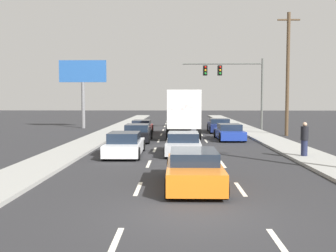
{
  "coord_description": "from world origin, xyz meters",
  "views": [
    {
      "loc": [
        -0.43,
        -10.02,
        2.97
      ],
      "look_at": [
        -0.97,
        15.27,
        1.24
      ],
      "focal_mm": 41.66,
      "sensor_mm": 36.0,
      "label": 1
    }
  ],
  "objects_px": {
    "car_red": "(142,127)",
    "car_navy": "(219,126)",
    "roadside_billboard": "(83,79)",
    "car_blue": "(229,132)",
    "utility_pole_mid": "(288,73)",
    "box_truck": "(183,111)",
    "pedestrian_near_corner": "(304,139)",
    "car_white": "(125,145)",
    "car_orange": "(194,169)",
    "car_black": "(138,133)",
    "traffic_signal_mast": "(229,77)",
    "car_silver": "(183,144)"
  },
  "relations": [
    {
      "from": "car_red",
      "to": "car_blue",
      "type": "bearing_deg",
      "value": -37.73
    },
    {
      "from": "car_blue",
      "to": "utility_pole_mid",
      "type": "relative_size",
      "value": 0.44
    },
    {
      "from": "box_truck",
      "to": "roadside_billboard",
      "type": "bearing_deg",
      "value": 136.08
    },
    {
      "from": "car_blue",
      "to": "car_silver",
      "type": "bearing_deg",
      "value": -115.1
    },
    {
      "from": "car_navy",
      "to": "car_white",
      "type": "bearing_deg",
      "value": -114.12
    },
    {
      "from": "car_red",
      "to": "car_silver",
      "type": "height_order",
      "value": "car_silver"
    },
    {
      "from": "utility_pole_mid",
      "to": "pedestrian_near_corner",
      "type": "bearing_deg",
      "value": -101.83
    },
    {
      "from": "car_orange",
      "to": "car_navy",
      "type": "relative_size",
      "value": 1.09
    },
    {
      "from": "box_truck",
      "to": "pedestrian_near_corner",
      "type": "bearing_deg",
      "value": -61.15
    },
    {
      "from": "utility_pole_mid",
      "to": "roadside_billboard",
      "type": "relative_size",
      "value": 1.43
    },
    {
      "from": "car_white",
      "to": "traffic_signal_mast",
      "type": "bearing_deg",
      "value": 65.83
    },
    {
      "from": "car_silver",
      "to": "roadside_billboard",
      "type": "height_order",
      "value": "roadside_billboard"
    },
    {
      "from": "car_black",
      "to": "car_navy",
      "type": "height_order",
      "value": "car_navy"
    },
    {
      "from": "car_silver",
      "to": "traffic_signal_mast",
      "type": "height_order",
      "value": "traffic_signal_mast"
    },
    {
      "from": "car_silver",
      "to": "utility_pole_mid",
      "type": "distance_m",
      "value": 14.62
    },
    {
      "from": "car_black",
      "to": "pedestrian_near_corner",
      "type": "relative_size",
      "value": 2.71
    },
    {
      "from": "car_white",
      "to": "car_navy",
      "type": "distance_m",
      "value": 16.25
    },
    {
      "from": "car_orange",
      "to": "traffic_signal_mast",
      "type": "xyz_separation_m",
      "value": [
        4.54,
        24.79,
        4.59
      ]
    },
    {
      "from": "car_red",
      "to": "traffic_signal_mast",
      "type": "distance_m",
      "value": 10.22
    },
    {
      "from": "car_black",
      "to": "roadside_billboard",
      "type": "relative_size",
      "value": 0.66
    },
    {
      "from": "utility_pole_mid",
      "to": "roadside_billboard",
      "type": "height_order",
      "value": "utility_pole_mid"
    },
    {
      "from": "utility_pole_mid",
      "to": "car_blue",
      "type": "bearing_deg",
      "value": -146.96
    },
    {
      "from": "car_black",
      "to": "car_blue",
      "type": "xyz_separation_m",
      "value": [
        6.66,
        1.13,
        -0.02
      ]
    },
    {
      "from": "car_navy",
      "to": "roadside_billboard",
      "type": "relative_size",
      "value": 0.6
    },
    {
      "from": "car_navy",
      "to": "traffic_signal_mast",
      "type": "xyz_separation_m",
      "value": [
        1.24,
        2.72,
        4.59
      ]
    },
    {
      "from": "car_black",
      "to": "roadside_billboard",
      "type": "height_order",
      "value": "roadside_billboard"
    },
    {
      "from": "car_white",
      "to": "car_silver",
      "type": "height_order",
      "value": "car_white"
    },
    {
      "from": "traffic_signal_mast",
      "to": "pedestrian_near_corner",
      "type": "height_order",
      "value": "traffic_signal_mast"
    },
    {
      "from": "car_navy",
      "to": "car_blue",
      "type": "bearing_deg",
      "value": -89.97
    },
    {
      "from": "car_silver",
      "to": "roadside_billboard",
      "type": "xyz_separation_m",
      "value": [
        -10.02,
        18.96,
        4.54
      ]
    },
    {
      "from": "car_navy",
      "to": "pedestrian_near_corner",
      "type": "distance_m",
      "value": 15.94
    },
    {
      "from": "car_black",
      "to": "pedestrian_near_corner",
      "type": "distance_m",
      "value": 12.15
    },
    {
      "from": "car_orange",
      "to": "pedestrian_near_corner",
      "type": "height_order",
      "value": "pedestrian_near_corner"
    },
    {
      "from": "car_black",
      "to": "roadside_billboard",
      "type": "bearing_deg",
      "value": 118.72
    },
    {
      "from": "car_navy",
      "to": "traffic_signal_mast",
      "type": "relative_size",
      "value": 0.53
    },
    {
      "from": "car_red",
      "to": "car_navy",
      "type": "bearing_deg",
      "value": 10.52
    },
    {
      "from": "car_navy",
      "to": "car_blue",
      "type": "xyz_separation_m",
      "value": [
        0.0,
        -6.67,
        -0.03
      ]
    },
    {
      "from": "car_blue",
      "to": "car_white",
      "type": "bearing_deg",
      "value": -129.15
    },
    {
      "from": "car_red",
      "to": "car_white",
      "type": "height_order",
      "value": "car_white"
    },
    {
      "from": "box_truck",
      "to": "car_silver",
      "type": "height_order",
      "value": "box_truck"
    },
    {
      "from": "car_black",
      "to": "utility_pole_mid",
      "type": "relative_size",
      "value": 0.46
    },
    {
      "from": "car_navy",
      "to": "pedestrian_near_corner",
      "type": "height_order",
      "value": "pedestrian_near_corner"
    },
    {
      "from": "traffic_signal_mast",
      "to": "pedestrian_near_corner",
      "type": "distance_m",
      "value": 18.97
    },
    {
      "from": "car_white",
      "to": "utility_pole_mid",
      "type": "distance_m",
      "value": 17.07
    },
    {
      "from": "box_truck",
      "to": "pedestrian_near_corner",
      "type": "relative_size",
      "value": 4.68
    },
    {
      "from": "car_black",
      "to": "car_orange",
      "type": "relative_size",
      "value": 1.01
    },
    {
      "from": "car_white",
      "to": "traffic_signal_mast",
      "type": "relative_size",
      "value": 0.58
    },
    {
      "from": "car_white",
      "to": "car_blue",
      "type": "xyz_separation_m",
      "value": [
        6.64,
        8.16,
        -0.02
      ]
    },
    {
      "from": "car_blue",
      "to": "pedestrian_near_corner",
      "type": "relative_size",
      "value": 2.57
    },
    {
      "from": "car_silver",
      "to": "traffic_signal_mast",
      "type": "xyz_separation_m",
      "value": [
        4.76,
        16.91,
        4.62
      ]
    }
  ]
}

